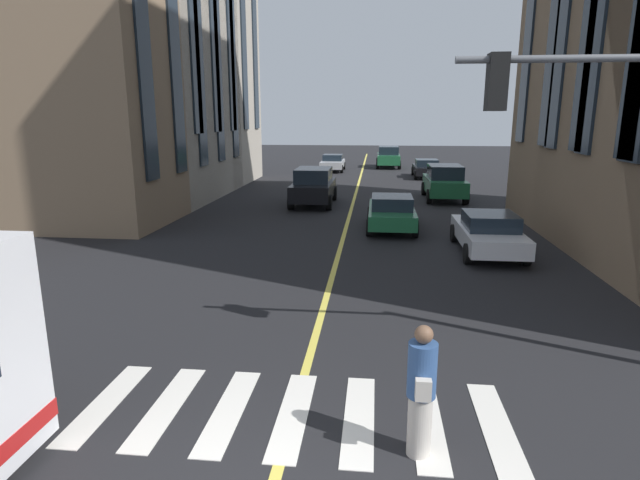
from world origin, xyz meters
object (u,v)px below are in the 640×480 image
object	(u,v)px
traffic_light_mast	(631,148)
car_black_parked_a	(426,168)
car_silver_parked_b	(333,163)
car_black_mid	(314,186)
pedestrian_near	(421,391)
car_green_far	(388,157)
car_green_trailing	(391,212)
car_green_near	(444,182)
car_white_oncoming	(488,232)

from	to	relation	value
traffic_light_mast	car_black_parked_a	bearing A→B (deg)	0.67
car_silver_parked_b	car_black_mid	world-z (taller)	car_black_mid
car_silver_parked_b	pedestrian_near	world-z (taller)	pedestrian_near
car_green_far	car_black_parked_a	size ratio (longest dim) A/B	1.07
car_green_trailing	pedestrian_near	size ratio (longest dim) A/B	2.39
car_black_mid	car_green_near	distance (m)	7.34
car_silver_parked_b	traffic_light_mast	bearing A→B (deg)	-167.37
car_green_far	car_green_near	bearing A→B (deg)	-171.75
pedestrian_near	traffic_light_mast	bearing A→B (deg)	-51.18
car_green_trailing	traffic_light_mast	world-z (taller)	traffic_light_mast
car_black_parked_a	pedestrian_near	size ratio (longest dim) A/B	2.39
car_silver_parked_b	car_black_mid	bearing A→B (deg)	-178.47
car_black_parked_a	car_green_near	size ratio (longest dim) A/B	0.94
car_white_oncoming	car_black_parked_a	world-z (taller)	same
traffic_light_mast	car_green_near	bearing A→B (deg)	1.03
car_green_trailing	car_green_far	world-z (taller)	car_green_far
car_green_far	traffic_light_mast	world-z (taller)	traffic_light_mast
car_white_oncoming	car_green_near	xyz separation A→B (m)	(11.58, 0.00, 0.27)
car_black_mid	car_black_parked_a	bearing A→B (deg)	-27.80
car_black_mid	traffic_light_mast	size ratio (longest dim) A/B	0.85
car_black_parked_a	car_green_near	bearing A→B (deg)	180.00
car_green_far	traffic_light_mast	distance (m)	38.32
car_black_parked_a	car_white_oncoming	bearing A→B (deg)	180.00
car_white_oncoming	traffic_light_mast	world-z (taller)	traffic_light_mast
car_white_oncoming	car_green_far	xyz separation A→B (m)	(29.93, 2.66, 0.27)
car_black_parked_a	traffic_light_mast	bearing A→B (deg)	-179.33
car_white_oncoming	pedestrian_near	size ratio (longest dim) A/B	2.39
car_green_near	car_green_trailing	bearing A→B (deg)	159.16
car_green_far	car_silver_parked_b	bearing A→B (deg)	127.75
car_white_oncoming	car_black_mid	world-z (taller)	car_black_mid
car_green_far	car_black_mid	bearing A→B (deg)	168.48
car_white_oncoming	car_green_far	world-z (taller)	car_green_far
car_silver_parked_b	traffic_light_mast	xyz separation A→B (m)	(-34.44, -7.72, 3.21)
car_green_far	car_black_mid	size ratio (longest dim) A/B	1.00
car_green_far	car_black_mid	distance (m)	21.27
car_white_oncoming	pedestrian_near	bearing A→B (deg)	164.24
car_silver_parked_b	car_white_oncoming	bearing A→B (deg)	-164.35
car_white_oncoming	car_black_parked_a	size ratio (longest dim) A/B	1.00
car_green_trailing	car_silver_parked_b	bearing A→B (deg)	10.66
car_white_oncoming	car_black_parked_a	xyz separation A→B (m)	(22.18, 0.00, 0.00)
car_silver_parked_b	car_black_mid	distance (m)	17.21
car_green_trailing	car_silver_parked_b	size ratio (longest dim) A/B	1.00
car_green_trailing	car_green_near	bearing A→B (deg)	-20.84
car_white_oncoming	car_silver_parked_b	world-z (taller)	same
car_white_oncoming	car_green_near	size ratio (longest dim) A/B	0.94
car_silver_parked_b	pedestrian_near	xyz separation A→B (m)	(-37.21, -4.28, 0.23)
car_green_far	pedestrian_near	xyz separation A→B (m)	(-40.85, 0.42, -0.04)
car_white_oncoming	car_green_near	world-z (taller)	car_green_near
car_green_trailing	car_green_near	size ratio (longest dim) A/B	0.94
car_silver_parked_b	traffic_light_mast	world-z (taller)	traffic_light_mast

